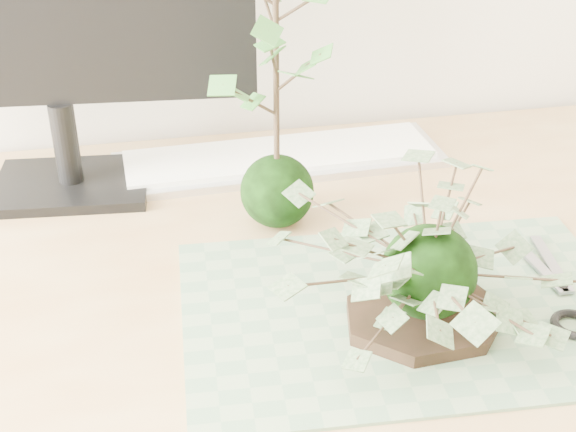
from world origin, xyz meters
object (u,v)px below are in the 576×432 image
(keyboard, at_px, (280,158))
(ivy_kokedama, at_px, (433,233))
(desk, at_px, (318,302))
(maple_kokedama, at_px, (276,14))

(keyboard, bearing_deg, ivy_kokedama, -81.26)
(desk, height_order, maple_kokedama, maple_kokedama)
(ivy_kokedama, height_order, keyboard, ivy_kokedama)
(desk, xyz_separation_m, maple_kokedama, (-0.04, 0.06, 0.36))
(desk, height_order, ivy_kokedama, ivy_kokedama)
(ivy_kokedama, distance_m, maple_kokedama, 0.31)
(maple_kokedama, bearing_deg, ivy_kokedama, -64.55)
(keyboard, bearing_deg, maple_kokedama, -103.88)
(ivy_kokedama, distance_m, keyboard, 0.43)
(maple_kokedama, relative_size, keyboard, 0.80)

